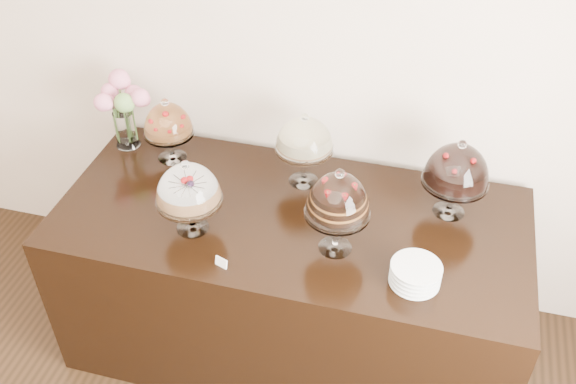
% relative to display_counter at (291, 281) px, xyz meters
% --- Properties ---
extents(wall_back, '(5.00, 0.04, 3.00)m').
position_rel_display_counter_xyz_m(wall_back, '(-0.34, 0.55, 1.05)').
color(wall_back, beige).
rests_on(wall_back, ground).
extents(display_counter, '(2.20, 1.00, 0.90)m').
position_rel_display_counter_xyz_m(display_counter, '(0.00, 0.00, 0.00)').
color(display_counter, black).
rests_on(display_counter, ground).
extents(cake_stand_sugar_sponge, '(0.30, 0.30, 0.38)m').
position_rel_display_counter_xyz_m(cake_stand_sugar_sponge, '(-0.41, -0.20, 0.68)').
color(cake_stand_sugar_sponge, white).
rests_on(cake_stand_sugar_sponge, display_counter).
extents(cake_stand_choco_layer, '(0.28, 0.28, 0.43)m').
position_rel_display_counter_xyz_m(cake_stand_choco_layer, '(0.24, -0.16, 0.73)').
color(cake_stand_choco_layer, white).
rests_on(cake_stand_choco_layer, display_counter).
extents(cake_stand_cheesecake, '(0.29, 0.29, 0.39)m').
position_rel_display_counter_xyz_m(cake_stand_cheesecake, '(-0.01, 0.27, 0.71)').
color(cake_stand_cheesecake, white).
rests_on(cake_stand_cheesecake, display_counter).
extents(cake_stand_dark_choco, '(0.30, 0.30, 0.40)m').
position_rel_display_counter_xyz_m(cake_stand_dark_choco, '(0.71, 0.22, 0.70)').
color(cake_stand_dark_choco, white).
rests_on(cake_stand_dark_choco, display_counter).
extents(cake_stand_fruit_tart, '(0.26, 0.26, 0.35)m').
position_rel_display_counter_xyz_m(cake_stand_fruit_tart, '(-0.71, 0.29, 0.67)').
color(cake_stand_fruit_tart, white).
rests_on(cake_stand_fruit_tart, display_counter).
extents(flower_vase, '(0.27, 0.26, 0.41)m').
position_rel_display_counter_xyz_m(flower_vase, '(-0.98, 0.33, 0.70)').
color(flower_vase, white).
rests_on(flower_vase, display_counter).
extents(plate_stack, '(0.20, 0.20, 0.09)m').
position_rel_display_counter_xyz_m(plate_stack, '(0.60, -0.28, 0.50)').
color(plate_stack, silver).
rests_on(plate_stack, display_counter).
extents(price_card_left, '(0.06, 0.03, 0.04)m').
position_rel_display_counter_xyz_m(price_card_left, '(-0.20, -0.39, 0.47)').
color(price_card_left, white).
rests_on(price_card_left, display_counter).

